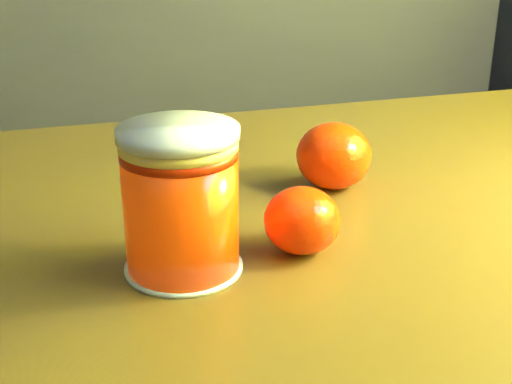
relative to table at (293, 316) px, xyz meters
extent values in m
cube|color=brown|center=(0.00, 0.00, 0.07)|extent=(1.05, 0.80, 0.04)
cylinder|color=#4F3313|center=(0.40, 0.33, -0.29)|extent=(0.05, 0.05, 0.70)
cylinder|color=#FF3E05|center=(-0.10, -0.07, 0.14)|extent=(0.08, 0.08, 0.10)
cylinder|color=#FFD568|center=(-0.10, -0.07, 0.19)|extent=(0.08, 0.08, 0.01)
cylinder|color=silver|center=(-0.10, -0.07, 0.20)|extent=(0.09, 0.09, 0.01)
ellipsoid|color=#FF3405|center=(-0.01, -0.05, 0.12)|extent=(0.08, 0.08, 0.05)
ellipsoid|color=#FF3405|center=(0.05, 0.07, 0.13)|extent=(0.08, 0.08, 0.06)
camera|label=1|loc=(-0.13, -0.54, 0.35)|focal=50.00mm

